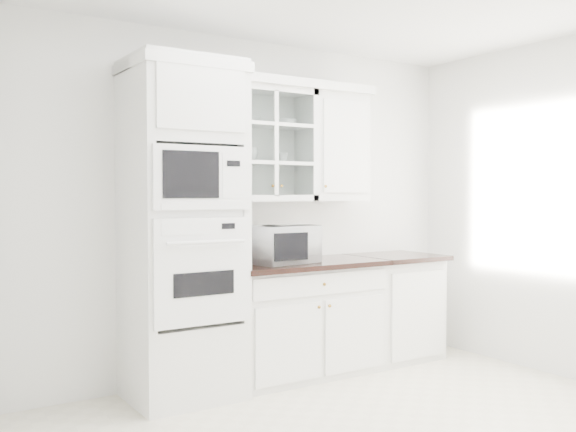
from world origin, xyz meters
TOP-DOWN VIEW (x-y plane):
  - room_shell at (0.00, 0.43)m, footprint 4.00×3.50m
  - oven_column at (-0.75, 1.42)m, footprint 0.76×0.68m
  - base_cabinet_run at (0.28, 1.45)m, footprint 1.32×0.67m
  - extra_base_cabinet at (1.28, 1.45)m, footprint 0.72×0.67m
  - upper_cabinet_glass at (0.03, 1.58)m, footprint 0.80×0.33m
  - upper_cabinet_solid at (0.71, 1.58)m, footprint 0.55×0.33m
  - crown_molding at (-0.07, 1.56)m, footprint 2.14×0.38m
  - countertop_microwave at (0.07, 1.40)m, footprint 0.56×0.49m
  - bowl_a at (-0.16, 1.59)m, footprint 0.27×0.27m
  - bowl_b at (0.23, 1.59)m, footprint 0.17×0.17m
  - cup_a at (-0.12, 1.58)m, footprint 0.17×0.17m
  - cup_b at (0.18, 1.57)m, footprint 0.11×0.11m

SIDE VIEW (x-z plane):
  - base_cabinet_run at x=0.28m, z-range 0.00..0.92m
  - extra_base_cabinet at x=1.28m, z-range 0.00..0.92m
  - countertop_microwave at x=0.07m, z-range 0.92..1.21m
  - oven_column at x=-0.75m, z-range 0.00..2.40m
  - cup_b at x=0.18m, z-range 1.71..1.79m
  - cup_a at x=-0.12m, z-range 1.71..1.82m
  - room_shell at x=0.00m, z-range 0.43..3.13m
  - upper_cabinet_glass at x=0.03m, z-range 1.40..2.30m
  - upper_cabinet_solid at x=0.71m, z-range 1.40..2.30m
  - bowl_b at x=0.23m, z-range 2.01..2.06m
  - bowl_a at x=-0.16m, z-range 2.01..2.07m
  - crown_molding at x=-0.07m, z-range 2.30..2.37m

